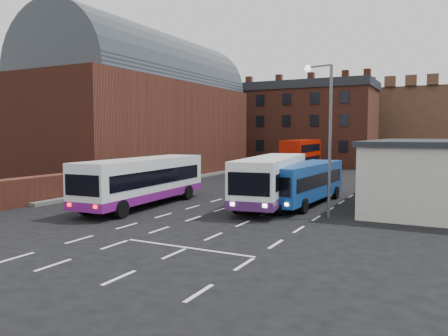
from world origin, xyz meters
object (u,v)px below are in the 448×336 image
at_px(bus_white_outbound, 143,178).
at_px(bus_white_inbound, 272,177).
at_px(bus_blue, 304,180).
at_px(bus_red_double, 301,156).
at_px(street_lamp, 325,125).

bearing_deg(bus_white_outbound, bus_white_inbound, 27.16).
xyz_separation_m(bus_white_outbound, bus_blue, (9.07, 5.33, -0.22)).
distance_m(bus_red_double, street_lamp, 26.31).
relative_size(bus_white_inbound, bus_blue, 1.17).
bearing_deg(bus_white_inbound, bus_white_outbound, 21.99).
bearing_deg(street_lamp, bus_red_double, 109.89).
relative_size(bus_red_double, street_lamp, 1.18).
bearing_deg(bus_red_double, bus_white_outbound, 81.96).
distance_m(bus_white_outbound, street_lamp, 11.94).
bearing_deg(bus_red_double, bus_blue, 105.09).
distance_m(bus_white_outbound, bus_white_inbound, 8.37).
distance_m(bus_white_inbound, bus_blue, 2.17).
height_order(bus_white_inbound, street_lamp, street_lamp).
xyz_separation_m(bus_white_inbound, bus_red_double, (-4.72, 21.74, 0.25)).
xyz_separation_m(bus_white_outbound, bus_white_inbound, (7.21, 4.25, 0.04)).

